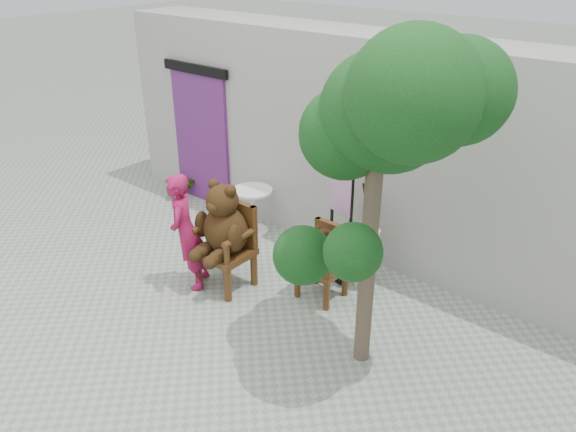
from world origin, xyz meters
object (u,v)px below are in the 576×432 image
at_px(person, 187,232).
at_px(tree, 392,115).
at_px(chair_big, 224,229).
at_px(chair_small, 324,255).
at_px(display_stand, 340,236).
at_px(stool_bucket, 367,242).
at_px(cafe_table, 253,206).

height_order(person, tree, tree).
xyz_separation_m(chair_big, chair_small, (1.10, 0.61, -0.23)).
distance_m(display_stand, stool_bucket, 0.43).
relative_size(person, cafe_table, 2.18).
distance_m(display_stand, tree, 2.75).
xyz_separation_m(chair_small, stool_bucket, (0.30, 0.52, 0.06)).
bearing_deg(tree, display_stand, 136.37).
bearing_deg(person, tree, 60.37).
relative_size(chair_small, person, 0.63).
bearing_deg(stool_bucket, display_stand, 178.46).
distance_m(chair_small, cafe_table, 1.98).
xyz_separation_m(chair_big, cafe_table, (-0.74, 1.32, -0.37)).
bearing_deg(cafe_table, tree, -24.95).
bearing_deg(cafe_table, stool_bucket, -5.13).
bearing_deg(stool_bucket, cafe_table, 174.87).
relative_size(chair_big, cafe_table, 2.07).
distance_m(chair_small, stool_bucket, 0.60).
xyz_separation_m(chair_big, display_stand, (0.98, 1.14, -0.23)).
height_order(chair_big, person, person).
distance_m(cafe_table, stool_bucket, 2.16).
distance_m(person, stool_bucket, 2.28).
bearing_deg(chair_big, tree, -1.84).
bearing_deg(stool_bucket, chair_big, -141.23).
bearing_deg(cafe_table, display_stand, -6.00).
bearing_deg(stool_bucket, tree, -54.75).
height_order(chair_big, tree, tree).
relative_size(chair_small, stool_bucket, 0.67).
distance_m(person, cafe_table, 1.68).
bearing_deg(chair_big, person, -141.77).
bearing_deg(display_stand, stool_bucket, 11.87).
xyz_separation_m(chair_small, cafe_table, (-1.84, 0.71, -0.14)).
bearing_deg(chair_big, display_stand, 49.25).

